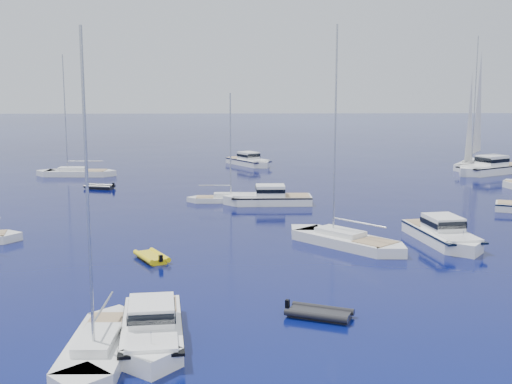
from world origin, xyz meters
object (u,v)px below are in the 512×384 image
at_px(motor_cruiser_near, 152,341).
at_px(motor_cruiser_right, 443,243).
at_px(tender_yellow, 152,260).
at_px(sailboat_fore, 100,354).

height_order(motor_cruiser_near, motor_cruiser_right, motor_cruiser_right).
relative_size(motor_cruiser_near, motor_cruiser_right, 0.93).
relative_size(motor_cruiser_near, tender_yellow, 2.80).
xyz_separation_m(sailboat_fore, tender_yellow, (0.30, 16.19, 0.00)).
distance_m(motor_cruiser_right, sailboat_fore, 30.09).
bearing_deg(motor_cruiser_right, tender_yellow, 2.44).
height_order(motor_cruiser_right, tender_yellow, motor_cruiser_right).
bearing_deg(motor_cruiser_right, sailboat_fore, 34.13).
relative_size(motor_cruiser_near, sailboat_fore, 0.62).
xyz_separation_m(motor_cruiser_right, sailboat_fore, (-21.92, -20.61, 0.00)).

